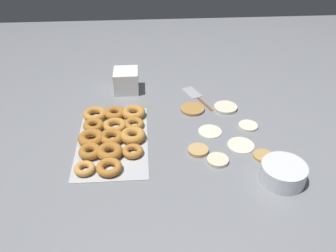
% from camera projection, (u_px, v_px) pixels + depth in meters
% --- Properties ---
extents(ground_plane, '(3.00, 3.00, 0.00)m').
position_uv_depth(ground_plane, '(193.00, 127.00, 1.61)').
color(ground_plane, gray).
extents(pancake_0, '(0.11, 0.11, 0.01)m').
position_uv_depth(pancake_0, '(226.00, 108.00, 1.73)').
color(pancake_0, beige).
rests_on(pancake_0, ground_plane).
extents(pancake_1, '(0.10, 0.10, 0.01)m').
position_uv_depth(pancake_1, '(210.00, 131.00, 1.58)').
color(pancake_1, silver).
rests_on(pancake_1, ground_plane).
extents(pancake_2, '(0.08, 0.08, 0.01)m').
position_uv_depth(pancake_2, '(263.00, 156.00, 1.44)').
color(pancake_2, tan).
rests_on(pancake_2, ground_plane).
extents(pancake_3, '(0.09, 0.09, 0.01)m').
position_uv_depth(pancake_3, '(248.00, 126.00, 1.61)').
color(pancake_3, silver).
rests_on(pancake_3, ground_plane).
extents(pancake_4, '(0.11, 0.11, 0.01)m').
position_uv_depth(pancake_4, '(241.00, 145.00, 1.50)').
color(pancake_4, silver).
rests_on(pancake_4, ground_plane).
extents(pancake_5, '(0.08, 0.08, 0.01)m').
position_uv_depth(pancake_5, '(198.00, 150.00, 1.46)').
color(pancake_5, tan).
rests_on(pancake_5, ground_plane).
extents(pancake_6, '(0.12, 0.12, 0.01)m').
position_uv_depth(pancake_6, '(192.00, 109.00, 1.72)').
color(pancake_6, '#B27F42').
rests_on(pancake_6, ground_plane).
extents(pancake_7, '(0.09, 0.09, 0.01)m').
position_uv_depth(pancake_7, '(218.00, 160.00, 1.41)').
color(pancake_7, beige).
rests_on(pancake_7, ground_plane).
extents(donut_tray, '(0.50, 0.30, 0.04)m').
position_uv_depth(donut_tray, '(111.00, 135.00, 1.53)').
color(donut_tray, silver).
rests_on(donut_tray, ground_plane).
extents(batter_bowl, '(0.17, 0.17, 0.07)m').
position_uv_depth(batter_bowl, '(283.00, 173.00, 1.31)').
color(batter_bowl, white).
rests_on(batter_bowl, ground_plane).
extents(container_stack, '(0.13, 0.13, 0.11)m').
position_uv_depth(container_stack, '(126.00, 81.00, 1.86)').
color(container_stack, white).
rests_on(container_stack, ground_plane).
extents(spatula, '(0.25, 0.13, 0.01)m').
position_uv_depth(spatula, '(195.00, 95.00, 1.85)').
color(spatula, brown).
rests_on(spatula, ground_plane).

